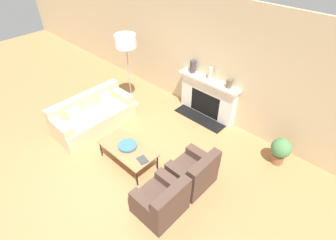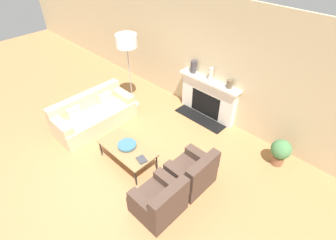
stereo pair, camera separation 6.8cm
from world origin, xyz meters
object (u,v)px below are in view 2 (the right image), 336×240
armchair_far (192,173)px  coffee_table (127,148)px  armchair_near (160,201)px  mantel_vase_left (194,67)px  mantel_vase_center_right (230,84)px  couch (94,115)px  book (142,160)px  mantel_vase_center_left (211,74)px  fireplace (208,98)px  floor_lamp (127,45)px  potted_plant (281,151)px  bowl (127,145)px

armchair_far → coffee_table: size_ratio=0.64×
armchair_near → mantel_vase_left: mantel_vase_left is taller
armchair_near → mantel_vase_center_right: bearing=-167.6°
couch → coffee_table: size_ratio=1.55×
mantel_vase_center_right → book: bearing=-94.6°
coffee_table → mantel_vase_left: bearing=98.6°
mantel_vase_center_left → fireplace: bearing=-78.9°
armchair_near → floor_lamp: 3.69m
armchair_near → mantel_vase_center_left: 3.22m
book → potted_plant: 2.82m
mantel_vase_left → mantel_vase_center_left: same height
armchair_near → mantel_vase_center_left: size_ratio=2.51×
armchair_near → potted_plant: (0.96, 2.51, 0.06)m
coffee_table → mantel_vase_left: size_ratio=3.91×
book → mantel_vase_center_right: size_ratio=1.19×
mantel_vase_center_right → potted_plant: mantel_vase_center_right is taller
mantel_vase_left → mantel_vase_center_right: (1.06, 0.00, -0.06)m
bowl → mantel_vase_center_left: 2.59m
floor_lamp → mantel_vase_left: (1.20, 1.08, -0.54)m
fireplace → armchair_near: fireplace is taller
coffee_table → book: (0.48, -0.02, 0.04)m
coffee_table → mantel_vase_center_right: bearing=74.8°
mantel_vase_center_left → floor_lamp: bearing=-148.0°
armchair_far → book: size_ratio=3.32×
floor_lamp → potted_plant: (3.85, 0.72, -1.37)m
armchair_near → couch: bearing=-101.5°
mantel_vase_left → mantel_vase_center_left: 0.53m
armchair_near → mantel_vase_center_left: mantel_vase_center_left is taller
armchair_near → book: size_ratio=3.32×
floor_lamp → fireplace: bearing=31.5°
fireplace → potted_plant: 2.16m
fireplace → book: size_ratio=6.97×
coffee_table → mantel_vase_center_left: (0.15, 2.51, 0.78)m
bowl → floor_lamp: (-1.56, 1.41, 1.26)m
book → coffee_table: bearing=-168.9°
mantel_vase_center_left → mantel_vase_center_right: (0.54, 0.00, -0.06)m
armchair_far → coffee_table: armchair_far is taller
potted_plant → book: bearing=-129.7°
couch → fireplace: bearing=-37.2°
bowl → mantel_vase_left: (-0.36, 2.48, 0.72)m
coffee_table → bowl: size_ratio=3.24×
couch → mantel_vase_center_left: 2.99m
mantel_vase_center_right → bowl: bearing=-105.8°
mantel_vase_center_right → potted_plant: (1.60, -0.36, -0.76)m
armchair_far → couch: bearing=-84.6°
coffee_table → book: book is taller
fireplace → armchair_far: fireplace is taller
fireplace → book: 2.53m
armchair_far → mantel_vase_left: mantel_vase_left is taller
fireplace → mantel_vase_center_left: mantel_vase_center_left is taller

